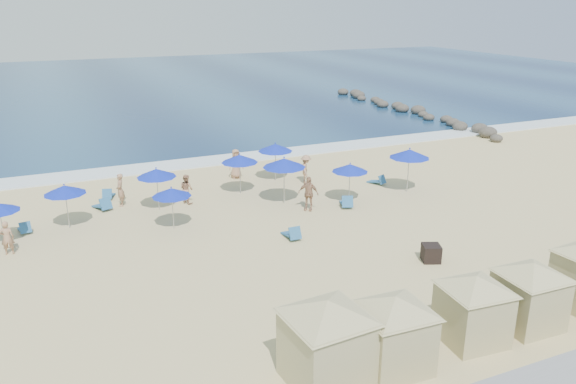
% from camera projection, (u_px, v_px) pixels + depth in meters
% --- Properties ---
extents(ground, '(160.00, 160.00, 0.00)m').
position_uv_depth(ground, '(288.00, 249.00, 25.37)').
color(ground, '#D0BD84').
rests_on(ground, ground).
extents(ocean, '(160.00, 80.00, 0.06)m').
position_uv_depth(ocean, '(118.00, 87.00, 73.03)').
color(ocean, '#0E274D').
rests_on(ocean, ground).
extents(surf_line, '(160.00, 2.50, 0.08)m').
position_uv_depth(surf_line, '(198.00, 162.00, 38.79)').
color(surf_line, white).
rests_on(surf_line, ground).
extents(rock_jetty, '(2.56, 26.66, 0.96)m').
position_uv_depth(rock_jetty, '(408.00, 110.00, 55.97)').
color(rock_jetty, '#332E2A').
rests_on(rock_jetty, ground).
extents(trash_bin, '(0.97, 0.97, 0.74)m').
position_uv_depth(trash_bin, '(431.00, 253.00, 24.05)').
color(trash_bin, black).
rests_on(trash_bin, ground).
extents(cabana_0, '(4.72, 4.72, 2.97)m').
position_uv_depth(cabana_0, '(327.00, 331.00, 15.98)').
color(cabana_0, tan).
rests_on(cabana_0, ground).
extents(cabana_1, '(4.25, 4.25, 2.67)m').
position_uv_depth(cabana_1, '(394.00, 323.00, 16.70)').
color(cabana_1, tan).
rests_on(cabana_1, ground).
extents(cabana_2, '(4.10, 4.10, 2.58)m').
position_uv_depth(cabana_2, '(474.00, 300.00, 18.08)').
color(cabana_2, tan).
rests_on(cabana_2, ground).
extents(cabana_3, '(4.13, 4.13, 2.59)m').
position_uv_depth(cabana_3, '(531.00, 286.00, 18.94)').
color(cabana_3, tan).
rests_on(cabana_3, ground).
extents(umbrella_2, '(2.00, 2.00, 2.28)m').
position_uv_depth(umbrella_2, '(65.00, 190.00, 27.11)').
color(umbrella_2, '#A5A8AD').
rests_on(umbrella_2, ground).
extents(umbrella_3, '(1.91, 1.91, 2.18)m').
position_uv_depth(umbrella_3, '(171.00, 192.00, 27.02)').
color(umbrella_3, '#A5A8AD').
rests_on(umbrella_3, ground).
extents(umbrella_4, '(2.08, 2.08, 2.37)m').
position_uv_depth(umbrella_4, '(156.00, 173.00, 29.46)').
color(umbrella_4, '#A5A8AD').
rests_on(umbrella_4, ground).
extents(umbrella_5, '(2.12, 2.12, 2.41)m').
position_uv_depth(umbrella_5, '(240.00, 159.00, 32.01)').
color(umbrella_5, '#A5A8AD').
rests_on(umbrella_5, ground).
extents(umbrella_6, '(2.35, 2.35, 2.67)m').
position_uv_depth(umbrella_6, '(284.00, 163.00, 30.35)').
color(umbrella_6, '#A5A8AD').
rests_on(umbrella_6, ground).
extents(umbrella_7, '(2.14, 2.14, 2.43)m').
position_uv_depth(umbrella_7, '(275.00, 148.00, 34.36)').
color(umbrella_7, '#A5A8AD').
rests_on(umbrella_7, ground).
extents(umbrella_8, '(2.00, 2.00, 2.28)m').
position_uv_depth(umbrella_8, '(350.00, 168.00, 30.65)').
color(umbrella_8, '#A5A8AD').
rests_on(umbrella_8, ground).
extents(umbrella_9, '(2.33, 2.33, 2.65)m').
position_uv_depth(umbrella_9, '(409.00, 154.00, 32.27)').
color(umbrella_9, '#A5A8AD').
rests_on(umbrella_9, ground).
extents(beach_chair_0, '(0.69, 1.22, 0.63)m').
position_uv_depth(beach_chair_0, '(25.00, 228.00, 27.08)').
color(beach_chair_0, '#275F91').
rests_on(beach_chair_0, ground).
extents(beach_chair_1, '(1.03, 1.48, 0.75)m').
position_uv_depth(beach_chair_1, '(103.00, 205.00, 30.06)').
color(beach_chair_1, '#275F91').
rests_on(beach_chair_1, ground).
extents(beach_chair_2, '(0.86, 1.30, 0.66)m').
position_uv_depth(beach_chair_2, '(108.00, 195.00, 31.78)').
color(beach_chair_2, '#275F91').
rests_on(beach_chair_2, ground).
extents(beach_chair_3, '(0.58, 1.28, 0.70)m').
position_uv_depth(beach_chair_3, '(292.00, 234.00, 26.38)').
color(beach_chair_3, '#275F91').
rests_on(beach_chair_3, ground).
extents(beach_chair_4, '(1.05, 1.47, 0.74)m').
position_uv_depth(beach_chair_4, '(347.00, 202.00, 30.46)').
color(beach_chair_4, '#275F91').
rests_on(beach_chair_4, ground).
extents(beach_chair_5, '(0.90, 1.27, 0.64)m').
position_uv_depth(beach_chair_5, '(378.00, 181.00, 34.25)').
color(beach_chair_5, '#275F91').
rests_on(beach_chair_5, ground).
extents(beachgoer_0, '(0.61, 0.44, 1.56)m').
position_uv_depth(beachgoer_0, '(7.00, 238.00, 24.60)').
color(beachgoer_0, '#A87A5D').
rests_on(beachgoer_0, ground).
extents(beachgoer_1, '(0.90, 0.98, 1.64)m').
position_uv_depth(beachgoer_1, '(187.00, 189.00, 30.87)').
color(beachgoer_1, '#A87A5D').
rests_on(beachgoer_1, ground).
extents(beachgoer_2, '(1.13, 1.06, 1.87)m').
position_uv_depth(beachgoer_2, '(308.00, 193.00, 29.78)').
color(beachgoer_2, '#A87A5D').
rests_on(beachgoer_2, ground).
extents(beachgoer_3, '(1.08, 1.32, 1.78)m').
position_uv_depth(beachgoer_3, '(306.00, 169.00, 34.24)').
color(beachgoer_3, '#A87A5D').
rests_on(beachgoer_3, ground).
extents(beachgoer_4, '(0.96, 0.66, 1.87)m').
position_uv_depth(beachgoer_4, '(236.00, 164.00, 35.23)').
color(beachgoer_4, '#A87A5D').
rests_on(beachgoer_4, ground).
extents(beachgoer_5, '(0.49, 0.70, 1.80)m').
position_uv_depth(beachgoer_5, '(120.00, 190.00, 30.46)').
color(beachgoer_5, '#A87A5D').
rests_on(beachgoer_5, ground).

